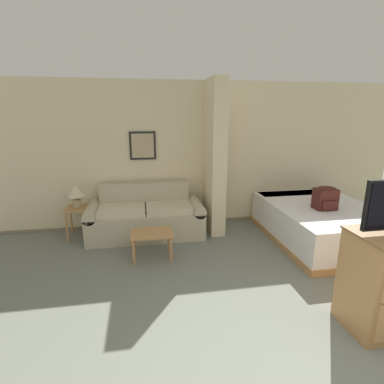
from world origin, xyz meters
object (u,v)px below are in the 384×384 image
couch (146,217)px  bed (321,222)px  backpack (325,197)px  table_lamp (76,192)px  coffee_table (152,236)px

couch → bed: bearing=-13.8°
backpack → table_lamp: bearing=166.7°
table_lamp → coffee_table: bearing=-39.0°
bed → backpack: size_ratio=5.95×
table_lamp → bed: (3.96, -0.75, -0.51)m
bed → backpack: bearing=-118.6°
couch → backpack: backpack is taller
bed → backpack: backpack is taller
table_lamp → bed: size_ratio=0.18×
coffee_table → table_lamp: (-1.17, 0.95, 0.46)m
coffee_table → table_lamp: bearing=141.0°
bed → backpack: 0.51m
table_lamp → backpack: bearing=-13.3°
coffee_table → backpack: 2.74m
backpack → couch: bearing=162.7°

